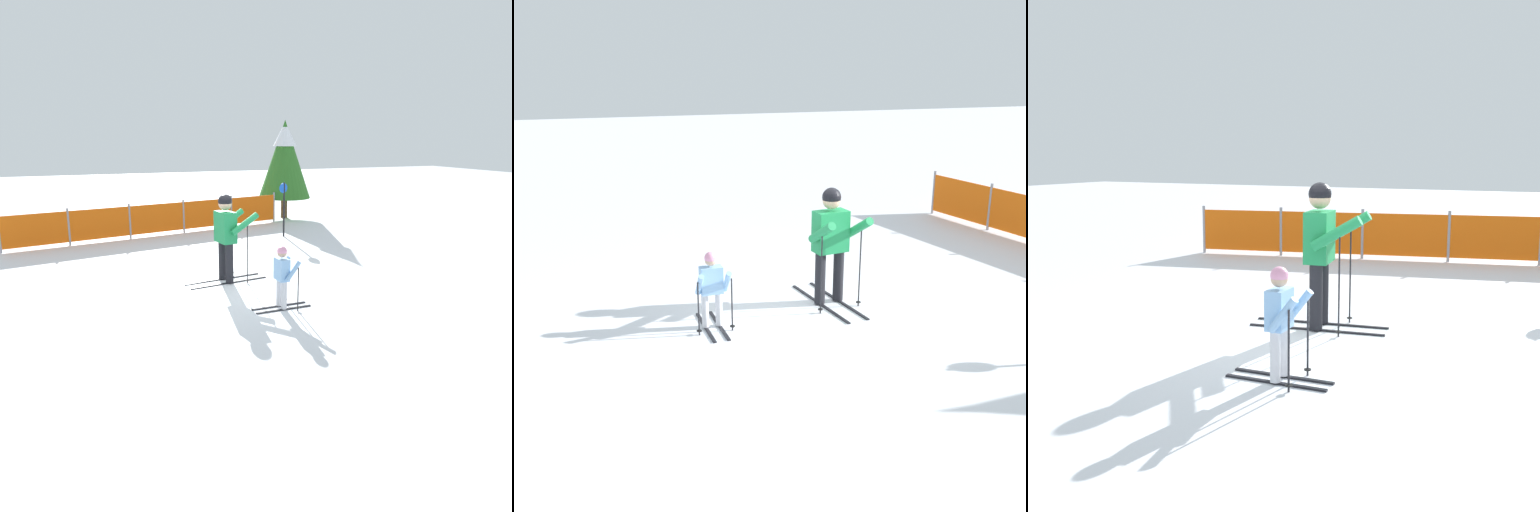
% 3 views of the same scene
% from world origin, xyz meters
% --- Properties ---
extents(ground_plane, '(60.00, 60.00, 0.00)m').
position_xyz_m(ground_plane, '(0.00, 0.00, 0.00)').
color(ground_plane, white).
extents(skier_adult, '(1.69, 0.82, 1.76)m').
position_xyz_m(skier_adult, '(-0.01, 0.21, 1.05)').
color(skier_adult, black).
rests_on(skier_adult, ground_plane).
extents(skier_child, '(1.02, 0.53, 1.08)m').
position_xyz_m(skier_child, '(0.37, -1.66, 0.62)').
color(skier_child, black).
rests_on(skier_child, ground_plane).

